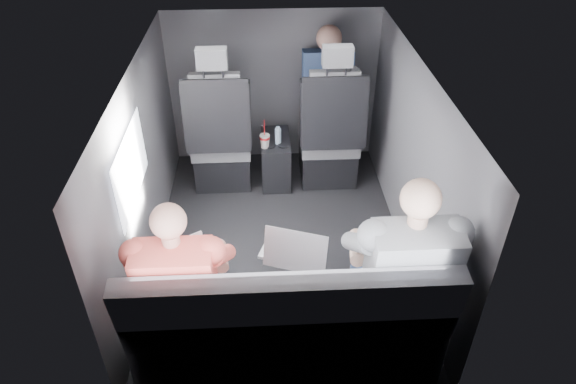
{
  "coord_description": "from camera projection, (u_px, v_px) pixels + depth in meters",
  "views": [
    {
      "loc": [
        -0.1,
        -2.88,
        2.52
      ],
      "look_at": [
        0.06,
        -0.05,
        0.51
      ],
      "focal_mm": 32.0,
      "sensor_mm": 36.0,
      "label": 1
    }
  ],
  "objects": [
    {
      "name": "water_bottle",
      "position": [
        278.0,
        136.0,
        4.2
      ],
      "size": [
        0.05,
        0.05,
        0.15
      ],
      "color": "#9DB8D5",
      "rests_on": "center_console"
    },
    {
      "name": "seatbelt",
      "position": [
        335.0,
        105.0,
        3.91
      ],
      "size": [
        0.35,
        0.11,
        0.59
      ],
      "primitive_type": "cube",
      "rotation": [
        -0.14,
        0.49,
        0.0
      ],
      "color": "black",
      "rests_on": "front_seat_right"
    },
    {
      "name": "laptop_silver",
      "position": [
        294.0,
        250.0,
        2.82
      ],
      "size": [
        0.4,
        0.41,
        0.24
      ],
      "color": "silver",
      "rests_on": "rear_bench"
    },
    {
      "name": "front_seat_left",
      "position": [
        221.0,
        143.0,
        4.24
      ],
      "size": [
        0.52,
        0.58,
        1.26
      ],
      "color": "black",
      "rests_on": "floor"
    },
    {
      "name": "panel_back",
      "position": [
        290.0,
        320.0,
        2.36
      ],
      "size": [
        1.8,
        0.02,
        1.35
      ],
      "primitive_type": "cube",
      "color": "#56565B",
      "rests_on": "floor"
    },
    {
      "name": "passenger_rear_left",
      "position": [
        184.0,
        282.0,
        2.65
      ],
      "size": [
        0.47,
        0.6,
        1.18
      ],
      "color": "#36363C",
      "rests_on": "rear_bench"
    },
    {
      "name": "laptop_white",
      "position": [
        180.0,
        262.0,
        2.73
      ],
      "size": [
        0.42,
        0.47,
        0.26
      ],
      "color": "silver",
      "rests_on": "passenger_rear_left"
    },
    {
      "name": "panel_left",
      "position": [
        143.0,
        172.0,
        3.38
      ],
      "size": [
        0.02,
        2.6,
        1.35
      ],
      "primitive_type": "cube",
      "color": "#56565B",
      "rests_on": "floor"
    },
    {
      "name": "laptop_black",
      "position": [
        396.0,
        252.0,
        2.81
      ],
      "size": [
        0.38,
        0.4,
        0.23
      ],
      "color": "black",
      "rests_on": "passenger_rear_right"
    },
    {
      "name": "panel_right",
      "position": [
        412.0,
        164.0,
        3.46
      ],
      "size": [
        0.02,
        2.6,
        1.35
      ],
      "primitive_type": "cube",
      "color": "#56565B",
      "rests_on": "floor"
    },
    {
      "name": "ceiling",
      "position": [
        278.0,
        72.0,
        3.03
      ],
      "size": [
        2.6,
        2.6,
        0.0
      ],
      "primitive_type": "plane",
      "rotation": [
        3.14,
        0.0,
        0.0
      ],
      "color": "#B2B2AD",
      "rests_on": "panel_back"
    },
    {
      "name": "front_seat_right",
      "position": [
        329.0,
        140.0,
        4.28
      ],
      "size": [
        0.52,
        0.58,
        1.26
      ],
      "color": "black",
      "rests_on": "floor"
    },
    {
      "name": "floor",
      "position": [
        280.0,
        244.0,
        3.81
      ],
      "size": [
        2.6,
        2.6,
        0.0
      ],
      "primitive_type": "plane",
      "color": "black",
      "rests_on": "ground"
    },
    {
      "name": "side_window",
      "position": [
        131.0,
        167.0,
        3.01
      ],
      "size": [
        0.02,
        0.75,
        0.42
      ],
      "primitive_type": "cube",
      "color": "white",
      "rests_on": "panel_left"
    },
    {
      "name": "passenger_front_right",
      "position": [
        327.0,
        87.0,
        4.29
      ],
      "size": [
        0.41,
        0.41,
        0.85
      ],
      "color": "navy",
      "rests_on": "front_seat_right"
    },
    {
      "name": "rear_bench",
      "position": [
        288.0,
        331.0,
        2.77
      ],
      "size": [
        1.6,
        0.57,
        0.92
      ],
      "color": "#59595E",
      "rests_on": "floor"
    },
    {
      "name": "center_console",
      "position": [
        276.0,
        159.0,
        4.41
      ],
      "size": [
        0.24,
        0.48,
        0.41
      ],
      "color": "black",
      "rests_on": "floor"
    },
    {
      "name": "panel_front",
      "position": [
        273.0,
        88.0,
        4.48
      ],
      "size": [
        1.8,
        0.02,
        1.35
      ],
      "primitive_type": "cube",
      "color": "#56565B",
      "rests_on": "floor"
    },
    {
      "name": "passenger_rear_right",
      "position": [
        400.0,
        269.0,
        2.67
      ],
      "size": [
        0.53,
        0.65,
        1.27
      ],
      "color": "navy",
      "rests_on": "rear_bench"
    },
    {
      "name": "soda_cup",
      "position": [
        265.0,
        141.0,
        4.14
      ],
      "size": [
        0.08,
        0.08,
        0.25
      ],
      "color": "white",
      "rests_on": "center_console"
    }
  ]
}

